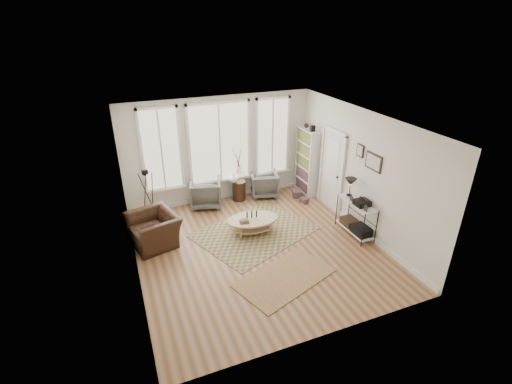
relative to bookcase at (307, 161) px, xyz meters
name	(u,v)px	position (x,y,z in m)	size (l,w,h in m)	color
room	(258,190)	(-2.42, -2.20, 0.47)	(5.50, 5.54, 2.90)	#A37552
bay_window	(220,145)	(-2.44, 0.49, 0.65)	(4.14, 0.12, 2.24)	tan
door	(332,168)	(0.13, -1.08, 0.17)	(0.09, 1.06, 2.22)	silver
bookcase	(307,161)	(0.00, 0.00, 0.00)	(0.31, 0.85, 2.06)	white
low_shelf	(356,215)	(-0.06, -2.52, -0.44)	(0.38, 1.08, 1.30)	white
wall_art	(370,159)	(0.14, -2.49, 0.92)	(0.04, 0.88, 0.44)	black
rug_main	(255,232)	(-2.24, -1.57, -0.95)	(2.65, 1.99, 0.01)	brown
rug_runner	(285,278)	(-2.33, -3.42, -0.94)	(1.95, 1.09, 0.01)	brown
coffee_table	(252,222)	(-2.31, -1.58, -0.65)	(1.29, 0.88, 0.56)	tan
armchair_left	(206,193)	(-2.97, 0.22, -0.58)	(0.81, 0.83, 0.76)	#5F5F5A
armchair_right	(264,184)	(-1.23, 0.22, -0.60)	(0.75, 0.77, 0.70)	#5F5F5A
side_table	(239,175)	(-2.01, 0.22, -0.19)	(0.38, 0.38, 1.58)	#321C11
vase	(233,178)	(-2.17, 0.22, -0.26)	(0.26, 0.26, 0.27)	silver
accent_chair	(154,229)	(-4.55, -1.15, -0.59)	(0.97, 1.12, 0.73)	#321C11
tripod_camera	(148,198)	(-4.49, -0.03, -0.32)	(0.48, 0.48, 1.37)	black
book_stack_near	(297,193)	(-0.39, -0.21, -0.86)	(0.24, 0.31, 0.20)	brown
book_stack_far	(304,200)	(-0.39, -0.64, -0.89)	(0.17, 0.22, 0.14)	brown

